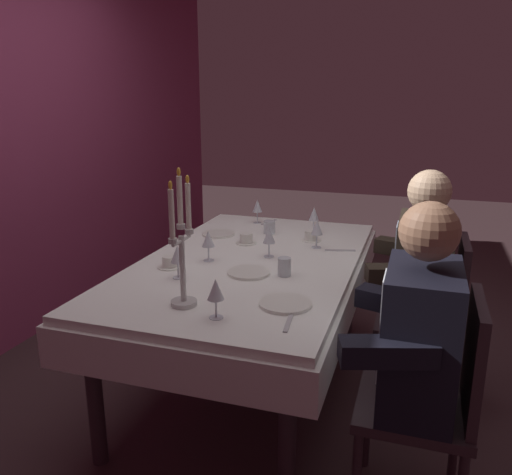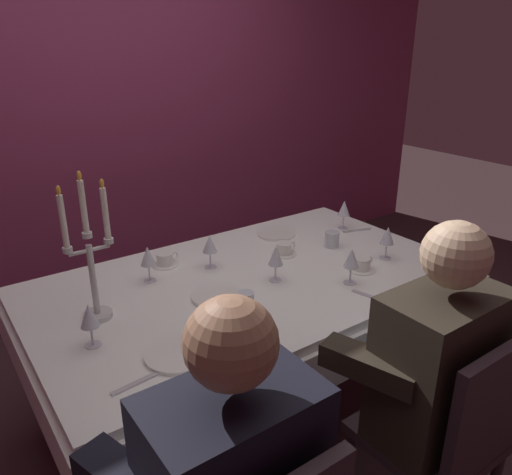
{
  "view_description": "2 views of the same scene",
  "coord_description": "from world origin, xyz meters",
  "px_view_note": "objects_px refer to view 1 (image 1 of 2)",
  "views": [
    {
      "loc": [
        -2.49,
        -0.84,
        1.59
      ],
      "look_at": [
        -0.02,
        -0.04,
        0.87
      ],
      "focal_mm": 36.28,
      "sensor_mm": 36.0,
      "label": 1
    },
    {
      "loc": [
        -1.14,
        -1.64,
        1.74
      ],
      "look_at": [
        0.04,
        0.01,
        0.92
      ],
      "focal_mm": 35.03,
      "sensor_mm": 36.0,
      "label": 2
    }
  ],
  "objects_px": {
    "wine_glass_1": "(208,240)",
    "coffee_cup_0": "(246,239)",
    "dining_table": "(250,280)",
    "water_tumbler_0": "(269,227)",
    "seated_diner_1": "(424,269)",
    "wine_glass_2": "(178,255)",
    "dinner_plate_0": "(285,303)",
    "seated_diner_0": "(421,337)",
    "dinner_plate_2": "(218,234)",
    "wine_glass_4": "(269,236)",
    "dinner_plate_1": "(249,272)",
    "wine_glass_6": "(314,215)",
    "wine_glass_0": "(257,207)",
    "coffee_cup_1": "(311,236)",
    "water_tumbler_1": "(284,267)",
    "candelabra": "(182,251)",
    "coffee_cup_2": "(170,262)",
    "wine_glass_3": "(317,228)",
    "wine_glass_5": "(216,291)"
  },
  "relations": [
    {
      "from": "dining_table",
      "to": "candelabra",
      "type": "height_order",
      "value": "candelabra"
    },
    {
      "from": "wine_glass_6",
      "to": "coffee_cup_2",
      "type": "relative_size",
      "value": 1.24
    },
    {
      "from": "dinner_plate_1",
      "to": "coffee_cup_1",
      "type": "height_order",
      "value": "coffee_cup_1"
    },
    {
      "from": "coffee_cup_1",
      "to": "wine_glass_3",
      "type": "bearing_deg",
      "value": -155.98
    },
    {
      "from": "dinner_plate_0",
      "to": "wine_glass_6",
      "type": "xyz_separation_m",
      "value": [
        1.19,
        0.13,
        0.11
      ]
    },
    {
      "from": "wine_glass_0",
      "to": "candelabra",
      "type": "bearing_deg",
      "value": -174.35
    },
    {
      "from": "dining_table",
      "to": "water_tumbler_1",
      "type": "xyz_separation_m",
      "value": [
        -0.19,
        -0.24,
        0.16
      ]
    },
    {
      "from": "dinner_plate_0",
      "to": "wine_glass_0",
      "type": "bearing_deg",
      "value": 22.54
    },
    {
      "from": "coffee_cup_1",
      "to": "wine_glass_2",
      "type": "bearing_deg",
      "value": 151.05
    },
    {
      "from": "candelabra",
      "to": "wine_glass_0",
      "type": "bearing_deg",
      "value": 5.65
    },
    {
      "from": "wine_glass_6",
      "to": "wine_glass_0",
      "type": "bearing_deg",
      "value": 73.44
    },
    {
      "from": "water_tumbler_1",
      "to": "wine_glass_0",
      "type": "bearing_deg",
      "value": 24.89
    },
    {
      "from": "dining_table",
      "to": "wine_glass_4",
      "type": "bearing_deg",
      "value": -49.16
    },
    {
      "from": "wine_glass_1",
      "to": "seated_diner_0",
      "type": "relative_size",
      "value": 0.13
    },
    {
      "from": "wine_glass_1",
      "to": "coffee_cup_0",
      "type": "relative_size",
      "value": 1.24
    },
    {
      "from": "wine_glass_4",
      "to": "water_tumbler_1",
      "type": "distance_m",
      "value": 0.32
    },
    {
      "from": "wine_glass_6",
      "to": "coffee_cup_1",
      "type": "xyz_separation_m",
      "value": [
        -0.19,
        -0.02,
        -0.09
      ]
    },
    {
      "from": "dining_table",
      "to": "water_tumbler_0",
      "type": "bearing_deg",
      "value": 5.57
    },
    {
      "from": "dinner_plate_0",
      "to": "water_tumbler_0",
      "type": "bearing_deg",
      "value": 19.87
    },
    {
      "from": "wine_glass_4",
      "to": "wine_glass_5",
      "type": "height_order",
      "value": "same"
    },
    {
      "from": "wine_glass_2",
      "to": "wine_glass_6",
      "type": "xyz_separation_m",
      "value": [
        1.03,
        -0.44,
        0.0
      ]
    },
    {
      "from": "dinner_plate_2",
      "to": "wine_glass_4",
      "type": "height_order",
      "value": "wine_glass_4"
    },
    {
      "from": "coffee_cup_1",
      "to": "seated_diner_0",
      "type": "height_order",
      "value": "seated_diner_0"
    },
    {
      "from": "coffee_cup_1",
      "to": "seated_diner_0",
      "type": "bearing_deg",
      "value": -149.88
    },
    {
      "from": "wine_glass_1",
      "to": "seated_diner_1",
      "type": "bearing_deg",
      "value": -78.16
    },
    {
      "from": "wine_glass_2",
      "to": "coffee_cup_0",
      "type": "height_order",
      "value": "wine_glass_2"
    },
    {
      "from": "water_tumbler_0",
      "to": "seated_diner_0",
      "type": "bearing_deg",
      "value": -142.15
    },
    {
      "from": "dinner_plate_1",
      "to": "wine_glass_3",
      "type": "bearing_deg",
      "value": -22.57
    },
    {
      "from": "dinner_plate_1",
      "to": "wine_glass_4",
      "type": "height_order",
      "value": "wine_glass_4"
    },
    {
      "from": "wine_glass_4",
      "to": "dinner_plate_1",
      "type": "bearing_deg",
      "value": 176.81
    },
    {
      "from": "dinner_plate_2",
      "to": "wine_glass_6",
      "type": "height_order",
      "value": "wine_glass_6"
    },
    {
      "from": "dinner_plate_0",
      "to": "seated_diner_0",
      "type": "height_order",
      "value": "seated_diner_0"
    },
    {
      "from": "dinner_plate_0",
      "to": "wine_glass_1",
      "type": "bearing_deg",
      "value": 50.14
    },
    {
      "from": "candelabra",
      "to": "seated_diner_0",
      "type": "relative_size",
      "value": 0.46
    },
    {
      "from": "dinner_plate_0",
      "to": "wine_glass_2",
      "type": "relative_size",
      "value": 1.36
    },
    {
      "from": "water_tumbler_1",
      "to": "coffee_cup_0",
      "type": "height_order",
      "value": "water_tumbler_1"
    },
    {
      "from": "wine_glass_6",
      "to": "dinner_plate_0",
      "type": "bearing_deg",
      "value": -173.75
    },
    {
      "from": "water_tumbler_0",
      "to": "seated_diner_1",
      "type": "height_order",
      "value": "seated_diner_1"
    },
    {
      "from": "water_tumbler_1",
      "to": "dinner_plate_2",
      "type": "bearing_deg",
      "value": 44.29
    },
    {
      "from": "water_tumbler_0",
      "to": "water_tumbler_1",
      "type": "height_order",
      "value": "water_tumbler_1"
    },
    {
      "from": "water_tumbler_0",
      "to": "coffee_cup_1",
      "type": "distance_m",
      "value": 0.3
    },
    {
      "from": "wine_glass_1",
      "to": "coffee_cup_0",
      "type": "bearing_deg",
      "value": -12.25
    },
    {
      "from": "wine_glass_2",
      "to": "water_tumbler_1",
      "type": "height_order",
      "value": "wine_glass_2"
    },
    {
      "from": "water_tumbler_1",
      "to": "seated_diner_0",
      "type": "bearing_deg",
      "value": -126.28
    },
    {
      "from": "dinner_plate_1",
      "to": "water_tumbler_0",
      "type": "relative_size",
      "value": 2.61
    },
    {
      "from": "coffee_cup_1",
      "to": "seated_diner_1",
      "type": "distance_m",
      "value": 0.73
    },
    {
      "from": "wine_glass_2",
      "to": "seated_diner_0",
      "type": "xyz_separation_m",
      "value": [
        -0.28,
        -1.12,
        -0.12
      ]
    },
    {
      "from": "dinner_plate_0",
      "to": "wine_glass_1",
      "type": "height_order",
      "value": "wine_glass_1"
    },
    {
      "from": "wine_glass_2",
      "to": "seated_diner_0",
      "type": "bearing_deg",
      "value": -104.24
    },
    {
      "from": "dining_table",
      "to": "candelabra",
      "type": "bearing_deg",
      "value": 174.5
    }
  ]
}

